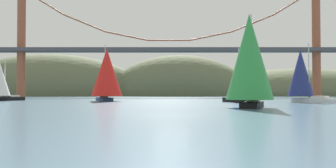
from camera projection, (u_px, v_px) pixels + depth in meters
The scene contains 9 objects.
ground_plane at pixel (170, 116), 25.52m from camera, with size 360.00×360.00×0.00m, color #426075.
headland_right at pixel (297, 96), 160.78m from camera, with size 89.25×44.00×25.18m, color #5B6647.
headland_left at pixel (47, 96), 160.22m from camera, with size 89.76×44.00×38.40m, color #5B6647.
headland_center at pixel (178, 96), 160.51m from camera, with size 65.57×44.00×37.49m, color #5B6647.
suspension_bridge at pixel (167, 47), 120.90m from camera, with size 138.30×6.00×37.79m.
sailboat_red_spinnaker at pixel (105, 73), 66.73m from camera, with size 7.65×10.24×11.06m.
sailboat_blue_spinnaker at pixel (241, 76), 57.77m from camera, with size 5.66×7.67×9.40m.
sailboat_green_sail at pixel (248, 59), 37.94m from camera, with size 6.56×9.37×10.57m.
sailboat_navy_sail at pixel (300, 75), 58.25m from camera, with size 7.31×7.81×9.75m.
Camera 1 is at (-0.27, -25.57, 1.74)m, focal length 37.36 mm.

